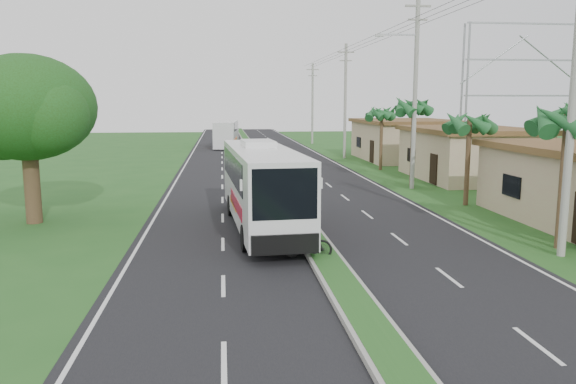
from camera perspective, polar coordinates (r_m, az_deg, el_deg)
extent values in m
plane|color=#23541E|center=(17.38, 5.17, -9.09)|extent=(180.00, 180.00, 0.00)
cube|color=black|center=(36.72, -1.22, 0.61)|extent=(14.00, 160.00, 0.02)
cube|color=gray|center=(36.71, -1.22, 0.74)|extent=(1.20, 160.00, 0.17)
cube|color=#23541E|center=(36.69, -1.22, 0.88)|extent=(0.95, 160.00, 0.02)
cube|color=silver|center=(36.70, -11.69, 0.40)|extent=(0.12, 160.00, 0.01)
cube|color=silver|center=(37.94, 8.91, 0.76)|extent=(0.12, 160.00, 0.01)
cube|color=tan|center=(42.12, 17.85, 3.54)|extent=(7.00, 10.00, 3.35)
cube|color=brown|center=(42.00, 17.98, 6.04)|extent=(7.60, 10.60, 0.32)
cube|color=tan|center=(55.12, 11.84, 5.07)|extent=(8.00, 11.00, 3.50)
cube|color=brown|center=(55.03, 11.90, 7.05)|extent=(8.60, 11.60, 0.32)
cylinder|color=#473321|center=(23.03, 26.12, 0.89)|extent=(0.26, 0.26, 5.00)
cylinder|color=#473321|center=(31.11, 17.78, 2.90)|extent=(0.26, 0.26, 4.60)
cylinder|color=#473321|center=(37.33, 12.54, 4.69)|extent=(0.26, 0.26, 5.40)
cylinder|color=#473321|center=(46.06, 9.44, 5.20)|extent=(0.26, 0.26, 4.80)
cylinder|color=#473321|center=(37.65, 27.22, 3.79)|extent=(0.26, 0.26, 5.20)
cylinder|color=#473321|center=(27.73, -24.59, 1.18)|extent=(0.70, 0.70, 4.00)
ellipsoid|color=#1F3F11|center=(27.52, -25.03, 7.79)|extent=(6.00, 6.00, 4.68)
sphere|color=#1F3F11|center=(28.74, -27.13, 6.67)|extent=(3.80, 3.80, 3.80)
sphere|color=#1F3F11|center=(26.21, -23.16, 7.24)|extent=(3.40, 3.40, 3.40)
cylinder|color=gray|center=(21.74, 26.98, 8.34)|extent=(0.28, 0.28, 11.00)
cylinder|color=gray|center=(36.19, 12.79, 9.78)|extent=(0.28, 0.28, 12.00)
cube|color=gray|center=(36.65, 13.08, 17.93)|extent=(1.60, 0.12, 0.12)
cube|color=gray|center=(36.53, 13.04, 16.69)|extent=(1.20, 0.10, 0.10)
cube|color=gray|center=(36.04, 11.12, 15.42)|extent=(2.40, 0.10, 0.10)
cylinder|color=gray|center=(55.46, 5.83, 9.11)|extent=(0.28, 0.28, 11.00)
cube|color=gray|center=(55.67, 5.91, 13.96)|extent=(1.60, 0.12, 0.12)
cube|color=gray|center=(55.60, 5.90, 13.13)|extent=(1.20, 0.10, 0.10)
cylinder|color=gray|center=(75.11, 2.50, 8.93)|extent=(0.28, 0.28, 10.50)
cube|color=gray|center=(75.24, 2.52, 12.32)|extent=(1.60, 0.12, 0.12)
cube|color=gray|center=(75.19, 2.52, 11.72)|extent=(1.20, 0.10, 0.10)
cylinder|color=gray|center=(50.03, 17.68, 9.32)|extent=(0.18, 0.18, 12.00)
cylinder|color=gray|center=(50.94, 17.22, 9.33)|extent=(0.18, 0.18, 12.00)
cylinder|color=gray|center=(55.72, 26.78, 8.72)|extent=(0.18, 0.18, 12.00)
cube|color=gray|center=(52.71, 22.48, 9.03)|extent=(10.00, 0.14, 0.14)
cube|color=gray|center=(52.83, 22.68, 12.28)|extent=(10.00, 0.14, 0.14)
cube|color=gray|center=(53.12, 22.88, 15.50)|extent=(10.00, 0.14, 0.14)
cube|color=white|center=(24.06, -2.68, 0.82)|extent=(3.12, 11.74, 3.05)
cube|color=black|center=(24.54, -2.87, 2.56)|extent=(3.03, 9.42, 1.22)
cube|color=black|center=(18.37, -0.34, -0.21)|extent=(2.18, 0.27, 1.71)
cube|color=#A40D26|center=(23.02, -2.29, -1.09)|extent=(2.77, 5.17, 0.53)
cube|color=#FDA115|center=(24.48, -2.75, -1.07)|extent=(2.64, 3.05, 0.24)
cube|color=white|center=(25.02, -3.06, 4.95)|extent=(1.49, 2.40, 0.27)
cylinder|color=black|center=(20.62, -4.33, -4.72)|extent=(0.37, 1.02, 1.01)
cylinder|color=black|center=(20.95, 1.65, -4.48)|extent=(0.37, 1.02, 1.01)
cylinder|color=black|center=(27.22, -5.80, -1.36)|extent=(0.37, 1.02, 1.01)
cylinder|color=black|center=(27.47, -1.24, -1.22)|extent=(0.37, 1.02, 1.01)
cube|color=silver|center=(69.61, -6.26, 5.91)|extent=(3.24, 10.99, 3.01)
cube|color=black|center=(70.03, -6.25, 6.67)|extent=(3.06, 8.18, 1.03)
cube|color=#FD5D19|center=(68.70, -6.31, 5.39)|extent=(2.82, 5.36, 0.33)
cylinder|color=black|center=(65.32, -7.44, 4.64)|extent=(0.36, 0.92, 0.90)
cylinder|color=black|center=(65.16, -5.62, 4.66)|extent=(0.36, 0.92, 0.90)
cylinder|color=black|center=(73.74, -6.82, 5.15)|extent=(0.36, 0.92, 0.90)
cylinder|color=black|center=(73.60, -5.21, 5.16)|extent=(0.36, 0.92, 0.90)
imported|color=black|center=(19.64, 1.90, -5.29)|extent=(1.86, 0.99, 1.08)
imported|color=maroon|center=(19.42, 1.92, -2.56)|extent=(0.79, 0.63, 1.89)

